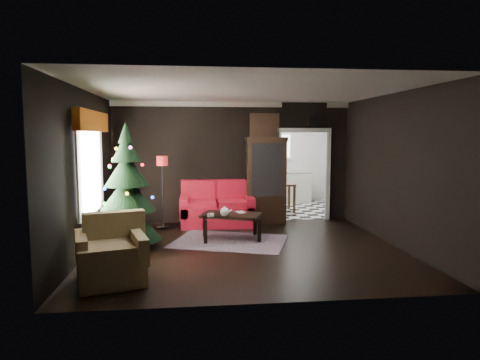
{
  "coord_description": "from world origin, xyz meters",
  "views": [
    {
      "loc": [
        -0.93,
        -7.4,
        2.03
      ],
      "look_at": [
        0.0,
        0.9,
        1.15
      ],
      "focal_mm": 31.84,
      "sensor_mm": 36.0,
      "label": 1
    }
  ],
  "objects": [
    {
      "name": "wall_back",
      "position": [
        0.0,
        2.5,
        1.4
      ],
      "size": [
        5.5,
        0.0,
        5.5
      ],
      "primitive_type": "plane",
      "rotation": [
        1.57,
        0.0,
        0.0
      ],
      "color": "black",
      "rests_on": "ground"
    },
    {
      "name": "loveseat",
      "position": [
        -0.4,
        2.05,
        0.5
      ],
      "size": [
        1.7,
        0.9,
        1.0
      ],
      "primitive_type": null,
      "color": "maroon",
      "rests_on": "ground"
    },
    {
      "name": "kitchen_counter",
      "position": [
        1.7,
        5.2,
        0.45
      ],
      "size": [
        1.8,
        0.6,
        0.9
      ],
      "primitive_type": "cube",
      "color": "silver",
      "rests_on": "ground"
    },
    {
      "name": "teapot",
      "position": [
        -0.34,
        0.46,
        0.6
      ],
      "size": [
        0.26,
        0.26,
        0.18
      ],
      "primitive_type": null,
      "rotation": [
        0.0,
        0.0,
        0.42
      ],
      "color": "silver",
      "rests_on": "coffee_table"
    },
    {
      "name": "kitchen_table",
      "position": [
        1.4,
        3.7,
        0.38
      ],
      "size": [
        0.7,
        0.7,
        0.75
      ],
      "primitive_type": null,
      "color": "brown",
      "rests_on": "ground"
    },
    {
      "name": "ceiling",
      "position": [
        0.0,
        0.0,
        2.8
      ],
      "size": [
        5.5,
        5.5,
        0.0
      ],
      "primitive_type": "plane",
      "rotation": [
        3.14,
        0.0,
        0.0
      ],
      "color": "white",
      "rests_on": "ground"
    },
    {
      "name": "christmas_tree",
      "position": [
        -2.1,
        0.31,
        1.05
      ],
      "size": [
        1.42,
        1.42,
        2.28
      ],
      "primitive_type": null,
      "rotation": [
        0.0,
        0.0,
        -0.22
      ],
      "color": "black",
      "rests_on": "ground"
    },
    {
      "name": "coffee_table",
      "position": [
        -0.19,
        0.73,
        0.26
      ],
      "size": [
        1.27,
        1.02,
        0.5
      ],
      "primitive_type": null,
      "rotation": [
        0.0,
        0.0,
        -0.37
      ],
      "color": "black",
      "rests_on": "rug"
    },
    {
      "name": "valance",
      "position": [
        -2.63,
        0.2,
        2.27
      ],
      "size": [
        0.12,
        2.1,
        0.35
      ],
      "primitive_type": "cube",
      "color": "#A84B10",
      "rests_on": "wall_left"
    },
    {
      "name": "rug",
      "position": [
        -0.24,
        0.55,
        0.01
      ],
      "size": [
        2.47,
        2.12,
        0.01
      ],
      "primitive_type": "cube",
      "rotation": [
        0.0,
        0.0,
        -0.33
      ],
      "color": "#603E56",
      "rests_on": "ground"
    },
    {
      "name": "floor_lamp",
      "position": [
        -1.57,
        1.74,
        0.83
      ],
      "size": [
        0.31,
        0.31,
        1.52
      ],
      "primitive_type": null,
      "rotation": [
        0.0,
        0.0,
        -0.23
      ],
      "color": "black",
      "rests_on": "ground"
    },
    {
      "name": "kitchen_window",
      "position": [
        1.7,
        5.45,
        1.7
      ],
      "size": [
        0.7,
        0.06,
        0.7
      ],
      "primitive_type": "cube",
      "color": "white",
      "rests_on": "ground"
    },
    {
      "name": "wall_front",
      "position": [
        0.0,
        -2.5,
        1.4
      ],
      "size": [
        5.5,
        0.0,
        5.5
      ],
      "primitive_type": "plane",
      "rotation": [
        -1.57,
        0.0,
        0.0
      ],
      "color": "black",
      "rests_on": "ground"
    },
    {
      "name": "wall_right",
      "position": [
        2.75,
        0.0,
        1.4
      ],
      "size": [
        0.0,
        5.5,
        5.5
      ],
      "primitive_type": "plane",
      "rotation": [
        1.57,
        0.0,
        -1.57
      ],
      "color": "black",
      "rests_on": "ground"
    },
    {
      "name": "curio_cabinet",
      "position": [
        0.75,
        2.27,
        0.95
      ],
      "size": [
        0.9,
        0.45,
        1.9
      ],
      "primitive_type": null,
      "color": "black",
      "rests_on": "ground"
    },
    {
      "name": "wall_clock",
      "position": [
        1.95,
        2.45,
        2.38
      ],
      "size": [
        0.32,
        0.32,
        0.06
      ],
      "primitive_type": "cylinder",
      "color": "white",
      "rests_on": "wall_back"
    },
    {
      "name": "cup_a",
      "position": [
        -0.64,
        0.46,
        0.54
      ],
      "size": [
        0.08,
        0.08,
        0.06
      ],
      "primitive_type": "cylinder",
      "rotation": [
        0.0,
        0.0,
        0.3
      ],
      "color": "white",
      "rests_on": "coffee_table"
    },
    {
      "name": "left_window",
      "position": [
        -2.71,
        0.2,
        1.45
      ],
      "size": [
        0.05,
        1.6,
        1.4
      ],
      "primitive_type": "cube",
      "color": "white",
      "rests_on": "wall_left"
    },
    {
      "name": "wall_left",
      "position": [
        -2.75,
        0.0,
        1.4
      ],
      "size": [
        0.0,
        5.5,
        5.5
      ],
      "primitive_type": "plane",
      "rotation": [
        1.57,
        0.0,
        1.57
      ],
      "color": "black",
      "rests_on": "ground"
    },
    {
      "name": "cup_b",
      "position": [
        -0.57,
        0.51,
        0.54
      ],
      "size": [
        0.08,
        0.08,
        0.06
      ],
      "primitive_type": "cylinder",
      "rotation": [
        0.0,
        0.0,
        -0.09
      ],
      "color": "silver",
      "rests_on": "coffee_table"
    },
    {
      "name": "kitchen_floor",
      "position": [
        1.7,
        4.0,
        0.0
      ],
      "size": [
        3.0,
        3.0,
        0.0
      ],
      "primitive_type": "plane",
      "color": "white",
      "rests_on": "ground"
    },
    {
      "name": "floor",
      "position": [
        0.0,
        0.0,
        0.0
      ],
      "size": [
        5.5,
        5.5,
        0.0
      ],
      "primitive_type": "plane",
      "color": "black",
      "rests_on": "ground"
    },
    {
      "name": "doorway",
      "position": [
        1.7,
        2.5,
        1.05
      ],
      "size": [
        1.1,
        0.1,
        2.1
      ],
      "primitive_type": null,
      "color": "white",
      "rests_on": "ground"
    },
    {
      "name": "painting",
      "position": [
        0.75,
        2.46,
        2.25
      ],
      "size": [
        0.62,
        0.05,
        0.52
      ],
      "primitive_type": "cube",
      "color": "#AF754A",
      "rests_on": "wall_back"
    },
    {
      "name": "armchair",
      "position": [
        -2.07,
        -1.52,
        0.46
      ],
      "size": [
        1.14,
        1.14,
        0.94
      ],
      "primitive_type": null,
      "rotation": [
        0.0,
        0.0,
        0.28
      ],
      "color": "#AF9F8D",
      "rests_on": "ground"
    },
    {
      "name": "book",
      "position": [
        -0.07,
        0.81,
        0.61
      ],
      "size": [
        0.15,
        0.05,
        0.21
      ],
      "primitive_type": "imported",
      "rotation": [
        0.0,
        0.0,
        0.23
      ],
      "color": "#8E644F",
      "rests_on": "coffee_table"
    }
  ]
}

